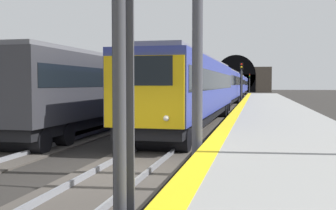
% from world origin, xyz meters
% --- Properties ---
extents(ground_plane, '(320.00, 320.00, 0.00)m').
position_xyz_m(ground_plane, '(0.00, 0.00, 0.00)').
color(ground_plane, '#282623').
extents(platform_right, '(112.00, 4.53, 0.95)m').
position_xyz_m(platform_right, '(0.00, -4.46, 0.47)').
color(platform_right, gray).
rests_on(platform_right, ground_plane).
extents(platform_right_edge_strip, '(112.00, 0.50, 0.01)m').
position_xyz_m(platform_right_edge_strip, '(0.00, -2.45, 0.95)').
color(platform_right_edge_strip, yellow).
rests_on(platform_right_edge_strip, platform_right).
extents(track_main_line, '(160.00, 2.74, 0.21)m').
position_xyz_m(track_main_line, '(0.00, 0.00, 0.04)').
color(track_main_line, '#423D38').
rests_on(track_main_line, ground_plane).
extents(train_main_approaching, '(80.32, 3.09, 3.91)m').
position_xyz_m(train_main_approaching, '(42.24, 0.00, 2.24)').
color(train_main_approaching, navy).
rests_on(train_main_approaching, ground_plane).
extents(train_adjacent_platform, '(55.99, 3.23, 4.85)m').
position_xyz_m(train_adjacent_platform, '(29.49, 4.84, 2.25)').
color(train_adjacent_platform, '#333338').
rests_on(train_adjacent_platform, ground_plane).
extents(railway_signal_near, '(0.39, 0.38, 5.71)m').
position_xyz_m(railway_signal_near, '(-5.57, -1.87, 3.43)').
color(railway_signal_near, '#38383D').
rests_on(railway_signal_near, ground_plane).
extents(railway_signal_mid, '(0.39, 0.38, 4.81)m').
position_xyz_m(railway_signal_mid, '(34.95, -1.87, 2.84)').
color(railway_signal_mid, '#38383D').
rests_on(railway_signal_mid, ground_plane).
extents(railway_signal_far, '(0.39, 0.38, 4.89)m').
position_xyz_m(railway_signal_far, '(86.91, -1.87, 2.98)').
color(railway_signal_far, '#38383D').
rests_on(railway_signal_far, ground_plane).
extents(tunnel_portal, '(2.28, 20.29, 11.36)m').
position_xyz_m(tunnel_portal, '(108.65, 2.42, 3.70)').
color(tunnel_portal, '#51473D').
rests_on(tunnel_portal, ground_plane).
extents(catenary_mast_near, '(0.22, 2.42, 7.83)m').
position_xyz_m(catenary_mast_near, '(59.91, 11.92, 4.04)').
color(catenary_mast_near, '#595B60').
rests_on(catenary_mast_near, ground_plane).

